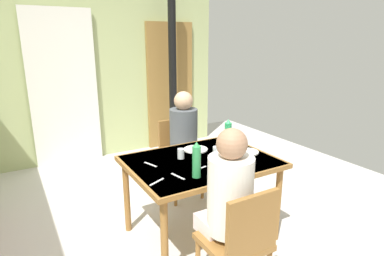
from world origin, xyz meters
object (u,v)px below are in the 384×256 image
(water_bottle_green_near, at_px, (197,161))
(chair_near_diner, at_px, (240,241))
(serving_bowl_center, at_px, (240,158))
(chair_far_diner, at_px, (179,153))
(person_far_diner, at_px, (184,132))
(water_bottle_green_far, at_px, (228,136))
(person_near_diner, at_px, (229,192))
(dining_table, at_px, (201,168))

(water_bottle_green_near, bearing_deg, chair_near_diner, -89.37)
(chair_near_diner, xyz_separation_m, water_bottle_green_near, (-0.01, 0.54, 0.37))
(serving_bowl_center, bearing_deg, chair_far_diner, 93.81)
(chair_far_diner, bearing_deg, person_far_diner, 90.00)
(chair_near_diner, distance_m, serving_bowl_center, 0.85)
(water_bottle_green_near, relative_size, water_bottle_green_far, 0.93)
(person_near_diner, distance_m, water_bottle_green_far, 0.95)
(chair_near_diner, bearing_deg, person_near_diner, 90.00)
(person_far_diner, bearing_deg, water_bottle_green_far, 101.51)
(chair_near_diner, xyz_separation_m, person_far_diner, (0.43, 1.51, 0.28))
(person_far_diner, xyz_separation_m, water_bottle_green_far, (0.12, -0.61, 0.10))
(person_near_diner, xyz_separation_m, person_far_diner, (0.43, 1.38, 0.00))
(person_far_diner, distance_m, serving_bowl_center, 0.88)
(dining_table, relative_size, chair_near_diner, 1.42)
(dining_table, bearing_deg, person_near_diner, -106.99)
(serving_bowl_center, bearing_deg, person_far_diner, 94.40)
(chair_near_diner, bearing_deg, chair_far_diner, 75.45)
(chair_near_diner, height_order, person_far_diner, person_far_diner)
(person_near_diner, distance_m, water_bottle_green_near, 0.41)
(chair_far_diner, height_order, serving_bowl_center, chair_far_diner)
(person_far_diner, height_order, serving_bowl_center, person_far_diner)
(water_bottle_green_far, bearing_deg, person_far_diner, 101.51)
(chair_far_diner, height_order, person_far_diner, person_far_diner)
(person_near_diner, bearing_deg, person_far_diner, 72.73)
(chair_far_diner, xyz_separation_m, serving_bowl_center, (0.07, -1.01, 0.27))
(chair_far_diner, xyz_separation_m, water_bottle_green_far, (0.12, -0.75, 0.38))
(person_near_diner, relative_size, water_bottle_green_far, 2.54)
(serving_bowl_center, bearing_deg, person_near_diner, -134.73)
(chair_far_diner, distance_m, water_bottle_green_near, 1.25)
(person_near_diner, relative_size, serving_bowl_center, 4.53)
(chair_far_diner, height_order, water_bottle_green_near, water_bottle_green_near)
(chair_near_diner, bearing_deg, serving_bowl_center, 52.11)
(water_bottle_green_far, height_order, serving_bowl_center, water_bottle_green_far)
(chair_near_diner, xyz_separation_m, person_near_diner, (0.00, 0.14, 0.28))
(chair_far_diner, relative_size, serving_bowl_center, 5.12)
(dining_table, height_order, chair_near_diner, chair_near_diner)
(person_far_diner, height_order, water_bottle_green_near, person_far_diner)
(person_far_diner, bearing_deg, chair_near_diner, 74.20)
(chair_near_diner, bearing_deg, water_bottle_green_near, 90.63)
(dining_table, xyz_separation_m, person_far_diner, (0.22, 0.69, 0.12))
(dining_table, relative_size, water_bottle_green_far, 4.09)
(dining_table, height_order, chair_far_diner, chair_far_diner)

